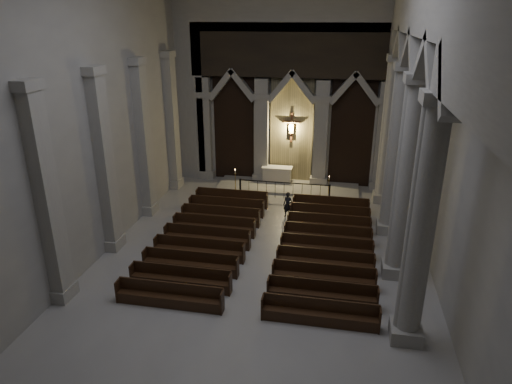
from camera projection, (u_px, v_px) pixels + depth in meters
room at (254, 87)px, 15.42m from camera, size 24.00×24.10×12.00m
sanctuary_wall at (293, 75)px, 26.33m from camera, size 14.00×0.77×12.00m
right_arcade at (419, 79)px, 15.59m from camera, size 1.00×24.00×12.00m
left_pilasters at (126, 153)px, 21.15m from camera, size 0.60×13.00×8.03m
sanctuary_step at (288, 187)px, 27.86m from camera, size 8.50×2.60×0.15m
altar at (277, 174)px, 28.36m from camera, size 1.87×0.75×0.95m
altar_rail at (284, 187)px, 26.02m from camera, size 5.23×0.09×1.03m
candle_stand_left at (235, 188)px, 26.71m from camera, size 0.27×0.27×1.57m
candle_stand_right at (328, 191)px, 26.50m from camera, size 0.21×0.21×1.24m
pews at (265, 245)px, 20.39m from camera, size 9.41×9.95×0.89m
worshipper at (288, 205)px, 23.64m from camera, size 0.58×0.47×1.36m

